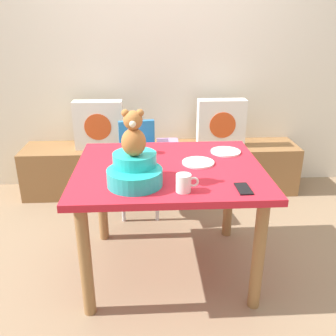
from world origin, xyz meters
TOP-DOWN VIEW (x-y plane):
  - ground_plane at (0.00, 0.00)m, footprint 8.00×8.00m
  - back_wall at (0.00, 1.50)m, footprint 4.40×0.10m
  - window_bench at (0.00, 1.23)m, footprint 2.60×0.44m
  - pillow_floral_left at (-0.57, 1.21)m, footprint 0.44×0.15m
  - pillow_floral_right at (0.56, 1.21)m, footprint 0.44×0.15m
  - book_stack at (0.06, 1.23)m, footprint 0.20×0.14m
  - dining_table at (0.00, 0.00)m, footprint 1.13×0.96m
  - highchair at (-0.20, 0.79)m, footprint 0.36×0.48m
  - infant_seat_teal at (-0.20, -0.23)m, footprint 0.30×0.33m
  - teddy_bear at (-0.20, -0.23)m, footprint 0.13×0.12m
  - ketchup_bottle at (-0.21, 0.25)m, footprint 0.07×0.07m
  - coffee_mug at (0.06, -0.35)m, footprint 0.12×0.08m
  - dinner_plate_near at (0.18, 0.04)m, footprint 0.20×0.20m
  - dinner_plate_far at (0.40, 0.23)m, footprint 0.20×0.20m
  - cell_phone at (0.37, -0.35)m, footprint 0.07×0.15m

SIDE VIEW (x-z plane):
  - ground_plane at x=0.00m, z-range 0.00..0.00m
  - window_bench at x=0.00m, z-range 0.00..0.46m
  - book_stack at x=0.06m, z-range 0.46..0.52m
  - highchair at x=-0.20m, z-range 0.13..0.92m
  - dining_table at x=0.00m, z-range 0.26..1.00m
  - pillow_floral_left at x=-0.57m, z-range 0.46..0.90m
  - pillow_floral_right at x=0.56m, z-range 0.46..0.90m
  - cell_phone at x=0.37m, z-range 0.74..0.75m
  - dinner_plate_near at x=0.18m, z-range 0.74..0.75m
  - dinner_plate_far at x=0.40m, z-range 0.74..0.75m
  - coffee_mug at x=0.06m, z-range 0.74..0.84m
  - infant_seat_teal at x=-0.20m, z-range 0.73..0.89m
  - ketchup_bottle at x=-0.21m, z-range 0.73..0.92m
  - teddy_bear at x=-0.20m, z-range 0.89..1.14m
  - back_wall at x=0.00m, z-range 0.00..2.60m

